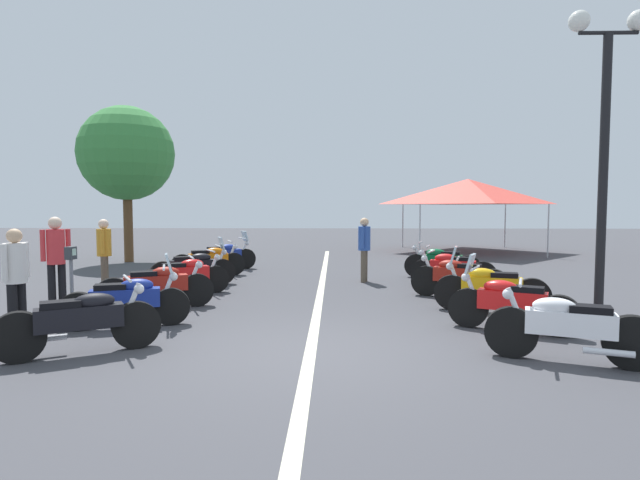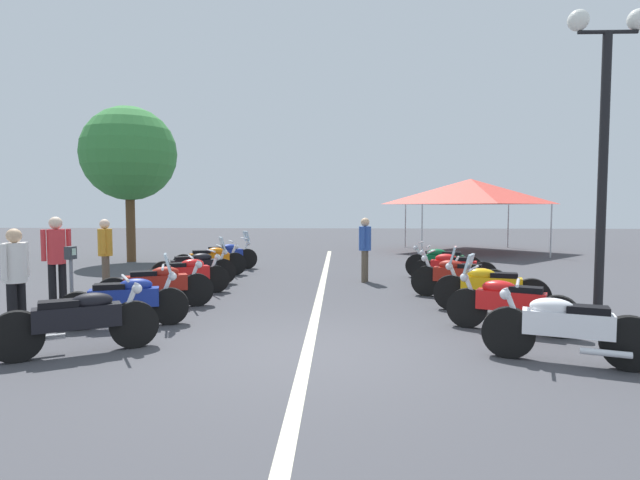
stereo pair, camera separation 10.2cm
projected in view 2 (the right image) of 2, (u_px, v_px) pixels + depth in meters
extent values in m
plane|color=#424247|center=(307.00, 353.00, 6.81)|extent=(80.00, 80.00, 0.00)
cube|color=beige|center=(321.00, 291.00, 11.83)|extent=(21.33, 0.16, 0.01)
cylinder|color=black|center=(134.00, 324.00, 7.04)|extent=(0.45, 0.64, 0.66)
cylinder|color=black|center=(16.00, 337.00, 6.38)|extent=(0.45, 0.64, 0.66)
cube|color=black|center=(78.00, 317.00, 6.70)|extent=(0.78, 1.07, 0.30)
ellipsoid|color=black|center=(92.00, 301.00, 6.77)|extent=(0.49, 0.58, 0.22)
cube|color=black|center=(59.00, 305.00, 6.59)|extent=(0.47, 0.55, 0.12)
cylinder|color=silver|center=(129.00, 304.00, 7.00)|extent=(0.21, 0.29, 0.58)
cylinder|color=silver|center=(125.00, 278.00, 6.95)|extent=(0.56, 0.35, 0.04)
sphere|color=silver|center=(137.00, 289.00, 7.03)|extent=(0.14, 0.14, 0.14)
cylinder|color=silver|center=(42.00, 338.00, 6.68)|extent=(0.35, 0.52, 0.08)
cylinder|color=black|center=(170.00, 306.00, 8.44)|extent=(0.33, 0.63, 0.62)
cylinder|color=black|center=(77.00, 311.00, 8.04)|extent=(0.33, 0.63, 0.62)
cube|color=navy|center=(124.00, 298.00, 8.23)|extent=(0.61, 1.11, 0.30)
ellipsoid|color=navy|center=(136.00, 285.00, 8.27)|extent=(0.41, 0.58, 0.22)
cube|color=black|center=(110.00, 287.00, 8.16)|extent=(0.40, 0.54, 0.12)
cylinder|color=silver|center=(166.00, 289.00, 8.40)|extent=(0.16, 0.30, 0.58)
cylinder|color=silver|center=(163.00, 267.00, 8.37)|extent=(0.60, 0.23, 0.04)
sphere|color=silver|center=(172.00, 276.00, 8.42)|extent=(0.14, 0.14, 0.14)
cylinder|color=silver|center=(98.00, 313.00, 8.30)|extent=(0.25, 0.55, 0.08)
cube|color=silver|center=(168.00, 263.00, 8.38)|extent=(0.38, 0.23, 0.32)
cylinder|color=black|center=(197.00, 290.00, 10.00)|extent=(0.39, 0.65, 0.65)
cylinder|color=black|center=(113.00, 295.00, 9.44)|extent=(0.39, 0.65, 0.65)
cube|color=maroon|center=(156.00, 283.00, 9.71)|extent=(0.72, 1.18, 0.30)
ellipsoid|color=maroon|center=(165.00, 272.00, 9.76)|extent=(0.45, 0.58, 0.22)
cube|color=black|center=(143.00, 274.00, 9.62)|extent=(0.43, 0.54, 0.12)
cylinder|color=silver|center=(193.00, 275.00, 9.96)|extent=(0.18, 0.29, 0.58)
cylinder|color=silver|center=(191.00, 257.00, 9.92)|extent=(0.58, 0.28, 0.04)
sphere|color=silver|center=(199.00, 265.00, 9.99)|extent=(0.14, 0.14, 0.14)
cylinder|color=silver|center=(130.00, 297.00, 9.73)|extent=(0.29, 0.54, 0.08)
cylinder|color=black|center=(216.00, 279.00, 11.60)|extent=(0.43, 0.61, 0.62)
cylinder|color=black|center=(152.00, 283.00, 10.94)|extent=(0.43, 0.61, 0.62)
cube|color=red|center=(184.00, 273.00, 11.26)|extent=(0.78, 1.08, 0.30)
ellipsoid|color=red|center=(192.00, 264.00, 11.33)|extent=(0.48, 0.58, 0.22)
cube|color=black|center=(174.00, 266.00, 11.15)|extent=(0.46, 0.55, 0.12)
cylinder|color=silver|center=(213.00, 266.00, 11.55)|extent=(0.20, 0.29, 0.58)
cylinder|color=silver|center=(211.00, 251.00, 11.51)|extent=(0.56, 0.34, 0.04)
sphere|color=silver|center=(218.00, 257.00, 11.59)|extent=(0.14, 0.14, 0.14)
cylinder|color=silver|center=(164.00, 286.00, 11.24)|extent=(0.34, 0.52, 0.08)
cylinder|color=black|center=(223.00, 271.00, 12.87)|extent=(0.39, 0.65, 0.65)
cylinder|color=black|center=(164.00, 274.00, 12.33)|extent=(0.39, 0.65, 0.65)
cube|color=black|center=(194.00, 266.00, 12.59)|extent=(0.71, 1.13, 0.30)
ellipsoid|color=black|center=(201.00, 258.00, 12.64)|extent=(0.45, 0.58, 0.22)
cube|color=black|center=(185.00, 259.00, 12.49)|extent=(0.43, 0.54, 0.12)
cylinder|color=silver|center=(221.00, 260.00, 12.83)|extent=(0.18, 0.29, 0.58)
cylinder|color=silver|center=(219.00, 246.00, 12.79)|extent=(0.58, 0.29, 0.04)
sphere|color=silver|center=(225.00, 252.00, 12.86)|extent=(0.14, 0.14, 0.14)
cylinder|color=silver|center=(175.00, 277.00, 12.61)|extent=(0.30, 0.53, 0.08)
cube|color=silver|center=(222.00, 243.00, 12.82)|extent=(0.38, 0.26, 0.32)
cylinder|color=black|center=(235.00, 264.00, 14.55)|extent=(0.38, 0.66, 0.66)
cylinder|color=black|center=(184.00, 266.00, 14.06)|extent=(0.38, 0.66, 0.66)
cube|color=orange|center=(210.00, 259.00, 14.29)|extent=(0.67, 1.12, 0.30)
ellipsoid|color=orange|center=(216.00, 251.00, 14.34)|extent=(0.44, 0.58, 0.22)
cube|color=black|center=(202.00, 253.00, 14.21)|extent=(0.42, 0.54, 0.12)
cylinder|color=silver|center=(233.00, 254.00, 14.51)|extent=(0.17, 0.29, 0.58)
cylinder|color=silver|center=(231.00, 241.00, 14.47)|extent=(0.59, 0.27, 0.04)
sphere|color=silver|center=(236.00, 247.00, 14.53)|extent=(0.14, 0.14, 0.14)
cylinder|color=silver|center=(193.00, 268.00, 14.33)|extent=(0.28, 0.54, 0.08)
cylinder|color=black|center=(247.00, 259.00, 16.05)|extent=(0.45, 0.62, 0.64)
cylinder|color=black|center=(200.00, 261.00, 15.31)|extent=(0.45, 0.62, 0.64)
cube|color=navy|center=(224.00, 254.00, 15.67)|extent=(0.85, 1.14, 0.30)
ellipsoid|color=navy|center=(229.00, 248.00, 15.74)|extent=(0.49, 0.58, 0.22)
cube|color=black|center=(217.00, 249.00, 15.55)|extent=(0.47, 0.55, 0.12)
cylinder|color=silver|center=(245.00, 250.00, 16.00)|extent=(0.21, 0.28, 0.58)
cylinder|color=silver|center=(244.00, 238.00, 15.96)|extent=(0.55, 0.36, 0.04)
sphere|color=silver|center=(248.00, 243.00, 16.05)|extent=(0.14, 0.14, 0.14)
cylinder|color=silver|center=(208.00, 263.00, 15.62)|extent=(0.36, 0.51, 0.08)
cube|color=silver|center=(246.00, 236.00, 16.00)|extent=(0.37, 0.29, 0.32)
cylinder|color=black|center=(508.00, 332.00, 6.57)|extent=(0.37, 0.67, 0.67)
cylinder|color=black|center=(630.00, 343.00, 6.04)|extent=(0.37, 0.67, 0.67)
cube|color=white|center=(567.00, 324.00, 6.30)|extent=(0.63, 1.07, 0.30)
ellipsoid|color=white|center=(552.00, 307.00, 6.35)|extent=(0.43, 0.58, 0.22)
cube|color=black|center=(587.00, 311.00, 6.20)|extent=(0.41, 0.54, 0.12)
cylinder|color=silver|center=(514.00, 310.00, 6.53)|extent=(0.17, 0.30, 0.58)
cylinder|color=silver|center=(518.00, 283.00, 6.49)|extent=(0.59, 0.26, 0.04)
sphere|color=silver|center=(505.00, 294.00, 6.56)|extent=(0.14, 0.14, 0.14)
cylinder|color=silver|center=(606.00, 353.00, 5.99)|extent=(0.27, 0.54, 0.08)
cylinder|color=black|center=(467.00, 308.00, 8.23)|extent=(0.41, 0.64, 0.64)
cylinder|color=black|center=(558.00, 316.00, 7.59)|extent=(0.41, 0.64, 0.64)
cube|color=red|center=(511.00, 301.00, 7.90)|extent=(0.70, 1.04, 0.30)
ellipsoid|color=red|center=(499.00, 287.00, 7.97)|extent=(0.46, 0.58, 0.22)
cube|color=black|center=(526.00, 290.00, 7.79)|extent=(0.44, 0.55, 0.12)
cylinder|color=silver|center=(471.00, 290.00, 8.19)|extent=(0.19, 0.29, 0.58)
cylinder|color=silver|center=(474.00, 268.00, 8.14)|extent=(0.57, 0.31, 0.04)
sphere|color=silver|center=(464.00, 277.00, 8.23)|extent=(0.14, 0.14, 0.14)
cylinder|color=silver|center=(537.00, 323.00, 7.57)|extent=(0.31, 0.53, 0.08)
cube|color=silver|center=(469.00, 264.00, 8.18)|extent=(0.38, 0.27, 0.32)
cylinder|color=black|center=(451.00, 293.00, 9.63)|extent=(0.32, 0.68, 0.67)
cylinder|color=black|center=(532.00, 297.00, 9.18)|extent=(0.32, 0.68, 0.67)
cube|color=#EAB214|center=(491.00, 285.00, 9.39)|extent=(0.57, 1.12, 0.30)
ellipsoid|color=#EAB214|center=(481.00, 274.00, 9.44)|extent=(0.40, 0.57, 0.22)
cube|color=black|center=(504.00, 276.00, 9.31)|extent=(0.38, 0.53, 0.12)
cylinder|color=silver|center=(455.00, 277.00, 9.59)|extent=(0.15, 0.30, 0.58)
cylinder|color=silver|center=(457.00, 258.00, 9.56)|extent=(0.61, 0.21, 0.04)
sphere|color=silver|center=(449.00, 267.00, 9.61)|extent=(0.14, 0.14, 0.14)
cylinder|color=silver|center=(516.00, 303.00, 9.11)|extent=(0.23, 0.55, 0.08)
cube|color=silver|center=(453.00, 255.00, 9.58)|extent=(0.38, 0.22, 0.32)
cylinder|color=black|center=(426.00, 281.00, 11.15)|extent=(0.38, 0.67, 0.67)
cylinder|color=black|center=(493.00, 285.00, 10.57)|extent=(0.38, 0.67, 0.67)
cube|color=maroon|center=(459.00, 275.00, 10.85)|extent=(0.67, 1.10, 0.30)
ellipsoid|color=maroon|center=(451.00, 265.00, 10.91)|extent=(0.44, 0.58, 0.22)
cube|color=black|center=(470.00, 267.00, 10.75)|extent=(0.42, 0.54, 0.12)
cylinder|color=silver|center=(429.00, 268.00, 11.11)|extent=(0.17, 0.29, 0.58)
cylinder|color=silver|center=(431.00, 251.00, 11.07)|extent=(0.59, 0.27, 0.04)
sphere|color=silver|center=(424.00, 258.00, 11.14)|extent=(0.14, 0.14, 0.14)
cylinder|color=silver|center=(478.00, 290.00, 10.53)|extent=(0.28, 0.54, 0.08)
cylinder|color=black|center=(424.00, 273.00, 12.61)|extent=(0.33, 0.67, 0.66)
cylinder|color=black|center=(484.00, 275.00, 12.13)|extent=(0.33, 0.67, 0.66)
cube|color=red|center=(454.00, 267.00, 12.36)|extent=(0.60, 1.12, 0.30)
ellipsoid|color=red|center=(446.00, 258.00, 12.41)|extent=(0.41, 0.57, 0.22)
cube|color=black|center=(463.00, 260.00, 12.27)|extent=(0.39, 0.54, 0.12)
cylinder|color=silver|center=(427.00, 261.00, 12.57)|extent=(0.15, 0.30, 0.58)
cylinder|color=silver|center=(429.00, 246.00, 12.54)|extent=(0.60, 0.23, 0.04)
sphere|color=silver|center=(422.00, 253.00, 12.60)|extent=(0.14, 0.14, 0.14)
cylinder|color=silver|center=(471.00, 280.00, 12.06)|extent=(0.24, 0.55, 0.08)
cylinder|color=black|center=(417.00, 266.00, 14.11)|extent=(0.34, 0.67, 0.65)
cylinder|color=black|center=(470.00, 268.00, 13.62)|extent=(0.34, 0.67, 0.65)
cube|color=#0C592D|center=(443.00, 260.00, 13.85)|extent=(0.60, 1.11, 0.30)
ellipsoid|color=#0C592D|center=(437.00, 253.00, 13.90)|extent=(0.41, 0.58, 0.22)
cube|color=black|center=(452.00, 254.00, 13.76)|extent=(0.40, 0.54, 0.12)
cylinder|color=silver|center=(420.00, 255.00, 14.07)|extent=(0.16, 0.30, 0.58)
cylinder|color=silver|center=(421.00, 242.00, 14.03)|extent=(0.60, 0.23, 0.04)
sphere|color=silver|center=(416.00, 248.00, 14.10)|extent=(0.14, 0.14, 0.14)
cylinder|color=silver|center=(458.00, 272.00, 13.55)|extent=(0.25, 0.55, 0.08)
cylinder|color=black|center=(602.00, 184.00, 7.87)|extent=(0.14, 0.14, 4.65)
cylinder|color=black|center=(608.00, 32.00, 7.71)|extent=(0.06, 0.90, 0.06)
sphere|color=white|center=(578.00, 20.00, 7.72)|extent=(0.32, 0.32, 0.32)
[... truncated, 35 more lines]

